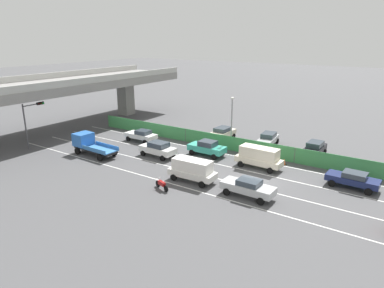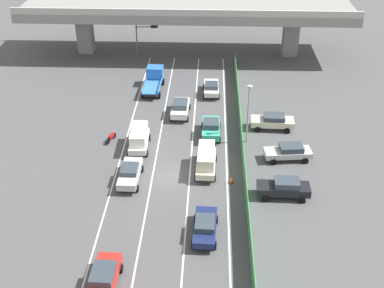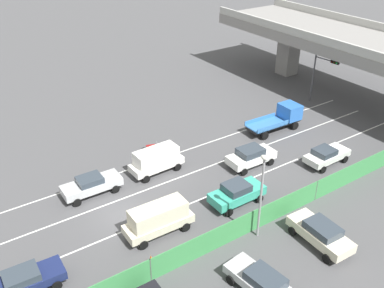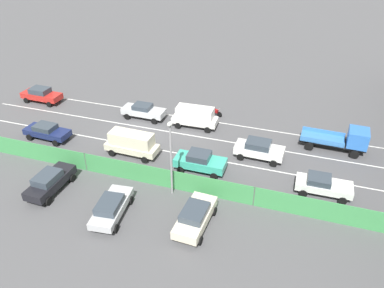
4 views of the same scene
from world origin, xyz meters
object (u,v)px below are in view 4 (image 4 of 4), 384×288
Objects in this scene: car_sedan_white at (259,149)px; car_sedan_navy at (47,131)px; car_taxi_teal at (200,161)px; traffic_cone at (101,161)px; parked_wagon_silver at (111,207)px; car_van_cream at (132,143)px; motorcycle at (214,111)px; flatbed_truck_blue at (346,139)px; parked_sedan_dark at (50,181)px; car_van_white at (195,116)px; car_sedan_silver at (143,111)px; street_lamp at (171,151)px; car_sedan_red at (41,94)px; car_hatchback_white at (323,185)px; parked_sedan_cream at (195,216)px.

car_sedan_navy is at bearing -81.09° from car_sedan_white.
traffic_cone is (1.91, -8.58, -0.61)m from car_taxi_teal.
parked_wagon_silver is 7.11m from traffic_cone.
car_sedan_white is at bearing 128.19° from car_taxi_teal.
car_taxi_teal is 8.80m from parked_wagon_silver.
car_van_cream reaches higher than car_sedan_navy.
flatbed_truck_blue is at bearing 76.93° from motorcycle.
parked_sedan_dark is (6.48, -10.45, 0.00)m from car_taxi_teal.
flatbed_truck_blue is at bearing 89.98° from car_van_white.
car_van_cream is at bearing 16.32° from car_sedan_silver.
motorcycle is 0.29× the size of street_lamp.
car_van_cream is 11.18m from motorcycle.
traffic_cone is (9.20, 13.06, -0.60)m from car_sedan_red.
car_sedan_navy is 25.92m from car_hatchback_white.
car_sedan_red reaches higher than car_hatchback_white.
parked_sedan_cream is (17.02, 3.33, 0.47)m from motorcycle.
car_van_white reaches higher than motorcycle.
flatbed_truck_blue is at bearing 121.66° from parked_sedan_dark.
street_lamp is (3.70, -1.16, 3.01)m from car_taxi_teal.
car_taxi_teal is (3.51, -4.46, -0.01)m from car_sedan_white.
car_sedan_red is 0.73× the size of street_lamp.
flatbed_truck_blue is at bearing 132.57° from parked_wagon_silver.
traffic_cone is (-5.72, -4.19, -0.55)m from parked_wagon_silver.
car_sedan_white is 1.01× the size of car_taxi_teal.
street_lamp reaches higher than parked_sedan_cream.
parked_sedan_cream is (7.06, 8.36, -0.34)m from car_van_cream.
car_van_white is at bearing -119.14° from car_hatchback_white.
motorcycle is (-10.33, -11.73, -0.40)m from car_hatchback_white.
street_lamp is at bearing -37.96° from car_sedan_white.
car_van_cream is 7.83m from car_van_white.
traffic_cone is at bearing -103.54° from street_lamp.
car_sedan_white reaches higher than parked_wagon_silver.
flatbed_truck_blue is (-7.25, 11.81, 0.28)m from car_taxi_teal.
car_hatchback_white is at bearing 77.14° from car_sedan_red.
motorcycle is at bearing -103.07° from flatbed_truck_blue.
flatbed_truck_blue is at bearing 130.16° from street_lamp.
car_sedan_white is 0.94× the size of car_sedan_red.
car_van_cream is at bearing -91.28° from car_hatchback_white.
car_van_white is at bearing -161.86° from parked_sedan_cream.
car_sedan_red is at bearing -108.61° from car_taxi_teal.
street_lamp reaches higher than car_sedan_white.
parked_sedan_cream is (6.66, 1.73, -0.02)m from car_taxi_teal.
car_taxi_teal is at bearing 86.48° from car_van_cream.
traffic_cone is at bearing -29.61° from motorcycle.
parked_wagon_silver is 1.02× the size of parked_sedan_cream.
car_sedan_white is 0.93× the size of parked_wagon_silver.
car_sedan_silver is 20.48m from flatbed_truck_blue.
parked_sedan_dark is at bearing -29.04° from car_van_white.
car_taxi_teal is (0.34, 15.79, 0.09)m from car_sedan_navy.
car_hatchback_white is at bearing -13.13° from flatbed_truck_blue.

